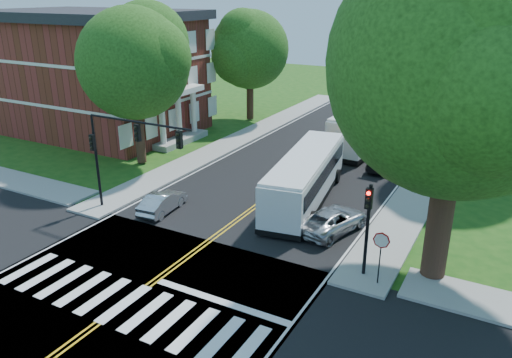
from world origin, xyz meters
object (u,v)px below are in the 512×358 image
Objects in this scene: bus_lead at (306,177)px; suv at (332,220)px; signal_ne at (368,218)px; bus_follow at (371,124)px; signal_nw at (124,144)px; hatchback at (162,202)px; dark_sedan at (385,161)px.

bus_lead is 4.52m from suv.
signal_ne is 0.37× the size of bus_lead.
bus_lead is 13.96m from bus_follow.
signal_nw is 0.60× the size of bus_lead.
bus_lead is at bearing 40.65° from signal_nw.
hatchback is (-12.69, 1.30, -2.34)m from signal_ne.
bus_follow is 2.78× the size of suv.
suv is at bearing -172.12° from hatchback.
hatchback is at bearing 61.29° from dark_sedan.
bus_follow is (8.08, 20.95, -2.61)m from signal_nw.
bus_follow is at bearing -64.31° from suv.
signal_nw reaches higher than suv.
dark_sedan is at bearing 119.55° from bus_follow.
hatchback is 0.87× the size of dark_sedan.
bus_lead reaches higher than hatchback.
suv reaches higher than hatchback.
bus_lead is at bearing 130.33° from signal_ne.
signal_nw reaches higher than hatchback.
signal_nw reaches higher than dark_sedan.
signal_ne is 5.27m from suv.
signal_nw is 11.08m from bus_lead.
signal_nw reaches higher than bus_follow.
bus_follow reaches higher than hatchback.
bus_lead is 2.81× the size of dark_sedan.
hatchback is 0.79× the size of suv.
signal_ne is at bearing 143.53° from suv.
signal_ne is 0.34× the size of bus_follow.
dark_sedan is (2.83, 8.20, -0.98)m from bus_lead.
bus_lead is 8.89m from hatchback.
suv is 11.43m from dark_sedan.
dark_sedan reaches higher than hatchback.
bus_lead is 2.54× the size of suv.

